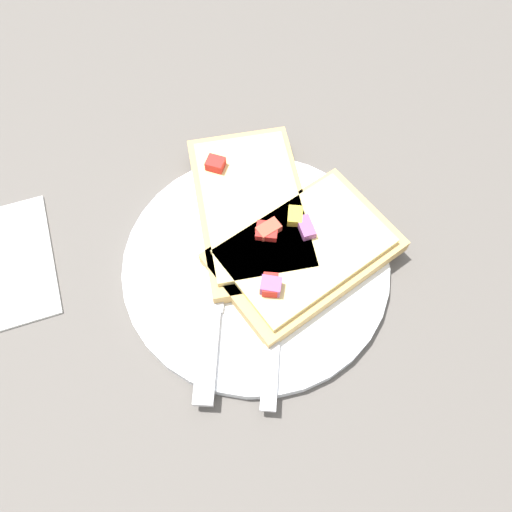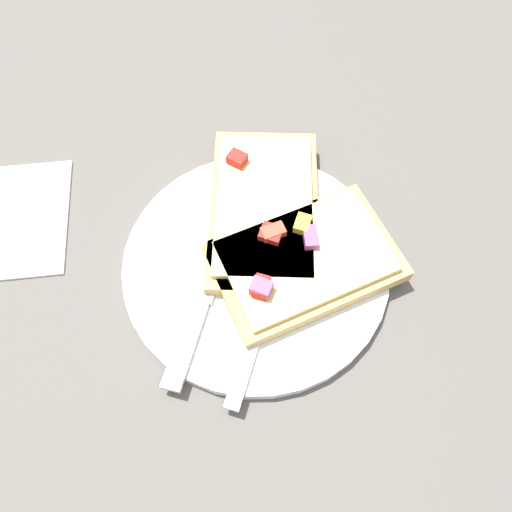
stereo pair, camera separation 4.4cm
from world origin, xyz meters
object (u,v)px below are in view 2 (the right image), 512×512
object	(u,v)px
pizza_slice_corner	(304,261)
napkin	(27,217)
knife	(203,294)
fork	(272,280)
pizza_slice_main	(264,208)
plate	(256,264)

from	to	relation	value
pizza_slice_corner	napkin	world-z (taller)	pizza_slice_corner
knife	napkin	size ratio (longest dim) A/B	1.52
fork	knife	size ratio (longest dim) A/B	1.01
pizza_slice_main	pizza_slice_corner	distance (m)	0.06
fork	pizza_slice_main	distance (m)	0.07
plate	napkin	bearing A→B (deg)	-109.64
pizza_slice_main	plate	bearing A→B (deg)	-7.00
knife	napkin	bearing A→B (deg)	79.06
fork	plate	bearing A→B (deg)	51.24
pizza_slice_main	napkin	distance (m)	0.23
pizza_slice_main	pizza_slice_corner	bearing A→B (deg)	33.88
pizza_slice_main	pizza_slice_corner	size ratio (longest dim) A/B	1.02
plate	pizza_slice_main	bearing A→B (deg)	165.10
pizza_slice_corner	fork	bearing A→B (deg)	3.64
pizza_slice_corner	knife	bearing A→B (deg)	-6.27
fork	pizza_slice_corner	size ratio (longest dim) A/B	1.09
napkin	knife	bearing A→B (deg)	57.76
pizza_slice_main	pizza_slice_corner	xyz separation A→B (m)	(0.06, 0.03, -0.00)
pizza_slice_main	knife	bearing A→B (deg)	-30.98
knife	pizza_slice_corner	xyz separation A→B (m)	(-0.02, 0.09, 0.01)
pizza_slice_main	napkin	world-z (taller)	pizza_slice_main
fork	napkin	distance (m)	0.24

